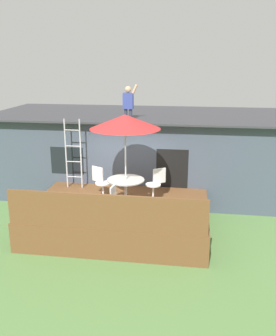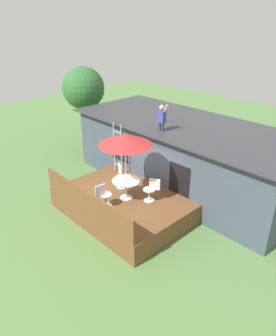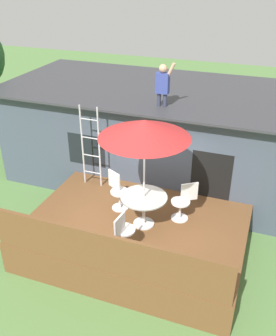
# 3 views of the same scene
# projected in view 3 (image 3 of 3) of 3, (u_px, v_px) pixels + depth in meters

# --- Properties ---
(ground_plane) EXTENTS (40.00, 40.00, 0.00)m
(ground_plane) POSITION_uv_depth(u_px,v_px,m) (137.00, 248.00, 9.10)
(ground_plane) COLOR #567F42
(house) EXTENTS (10.50, 4.50, 2.87)m
(house) POSITION_uv_depth(u_px,v_px,m) (178.00, 136.00, 11.37)
(house) COLOR #424C5B
(house) RESTS_ON ground
(deck) EXTENTS (4.94, 3.53, 0.80)m
(deck) POSITION_uv_depth(u_px,v_px,m) (137.00, 235.00, 8.91)
(deck) COLOR brown
(deck) RESTS_ON ground
(deck_railing) EXTENTS (4.84, 0.08, 0.90)m
(deck_railing) POSITION_uv_depth(u_px,v_px,m) (105.00, 253.00, 7.08)
(deck_railing) COLOR brown
(deck_railing) RESTS_ON deck
(patio_table) EXTENTS (1.04, 1.04, 0.74)m
(patio_table) POSITION_uv_depth(u_px,v_px,m) (144.00, 203.00, 8.34)
(patio_table) COLOR silver
(patio_table) RESTS_ON deck
(patio_umbrella) EXTENTS (1.90, 1.90, 2.54)m
(patio_umbrella) POSITION_uv_depth(u_px,v_px,m) (145.00, 129.00, 7.49)
(patio_umbrella) COLOR silver
(patio_umbrella) RESTS_ON deck
(step_ladder) EXTENTS (0.52, 0.04, 2.20)m
(step_ladder) POSITION_uv_depth(u_px,v_px,m) (91.00, 147.00, 9.66)
(step_ladder) COLOR silver
(step_ladder) RESTS_ON deck
(person_figure) EXTENTS (0.47, 0.20, 1.11)m
(person_figure) POSITION_uv_depth(u_px,v_px,m) (163.00, 82.00, 9.21)
(person_figure) COLOR #33384C
(person_figure) RESTS_ON house
(patio_chair_left) EXTENTS (0.58, 0.44, 0.92)m
(patio_chair_left) POSITION_uv_depth(u_px,v_px,m) (118.00, 191.00, 9.01)
(patio_chair_left) COLOR silver
(patio_chair_left) RESTS_ON deck
(patio_chair_right) EXTENTS (0.56, 0.46, 0.92)m
(patio_chair_right) POSITION_uv_depth(u_px,v_px,m) (183.00, 202.00, 8.60)
(patio_chair_right) COLOR silver
(patio_chair_right) RESTS_ON deck
(patio_chair_near) EXTENTS (0.44, 0.62, 0.92)m
(patio_chair_near) POSITION_uv_depth(u_px,v_px,m) (123.00, 232.00, 7.64)
(patio_chair_near) COLOR silver
(patio_chair_near) RESTS_ON deck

